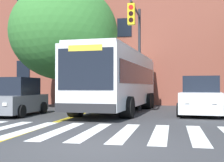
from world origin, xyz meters
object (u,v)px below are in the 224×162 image
(car_grey_near_lane, at_px, (16,98))
(street_tree_curbside_small, at_px, (64,32))
(traffic_light_overhead, at_px, (136,39))
(car_white_far_lane, at_px, (201,97))
(city_bus, at_px, (118,80))

(car_grey_near_lane, distance_m, street_tree_curbside_small, 6.40)
(traffic_light_overhead, bearing_deg, car_grey_near_lane, -158.00)
(car_white_far_lane, bearing_deg, traffic_light_overhead, 172.94)
(car_white_far_lane, height_order, traffic_light_overhead, traffic_light_overhead)
(car_white_far_lane, relative_size, traffic_light_overhead, 0.85)
(car_white_far_lane, bearing_deg, car_grey_near_lane, -168.10)
(traffic_light_overhead, bearing_deg, street_tree_curbside_small, 152.38)
(city_bus, height_order, car_grey_near_lane, city_bus)
(city_bus, bearing_deg, traffic_light_overhead, -33.83)
(car_grey_near_lane, xyz_separation_m, street_tree_curbside_small, (0.82, 4.88, 4.06))
(traffic_light_overhead, bearing_deg, car_white_far_lane, -7.06)
(city_bus, xyz_separation_m, traffic_light_overhead, (1.09, -0.73, 2.16))
(street_tree_curbside_small, bearing_deg, traffic_light_overhead, -27.62)
(traffic_light_overhead, relative_size, street_tree_curbside_small, 0.65)
(city_bus, bearing_deg, street_tree_curbside_small, 154.29)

